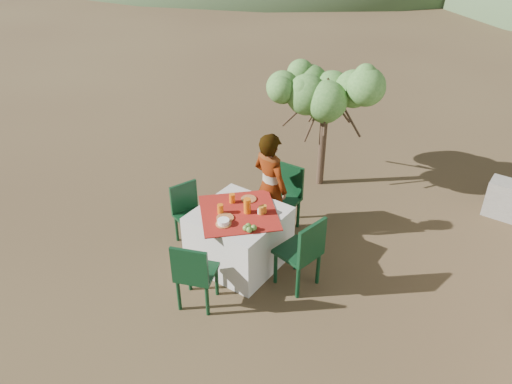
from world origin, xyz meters
TOP-DOWN VIEW (x-y plane):
  - ground at (0.00, 0.00)m, footprint 160.00×160.00m
  - table at (0.00, 0.32)m, footprint 1.30×1.30m
  - chair_far at (0.05, 1.31)m, footprint 0.45×0.45m
  - chair_near at (0.09, -0.64)m, footprint 0.54×0.54m
  - chair_left at (-0.83, 0.30)m, footprint 0.50×0.50m
  - chair_right at (0.91, 0.37)m, footprint 0.53×0.53m
  - person at (-0.01, 1.04)m, footprint 0.63×0.48m
  - shrub_tree at (-0.06, 2.73)m, footprint 1.54×1.51m
  - plate_far at (-0.07, 0.62)m, footprint 0.20×0.20m
  - plate_near at (-0.05, 0.12)m, footprint 0.21×0.21m
  - glass_far at (-0.20, 0.45)m, footprint 0.08×0.08m
  - glass_near at (-0.17, 0.18)m, footprint 0.07×0.07m
  - juice_pitcher at (0.09, 0.37)m, footprint 0.09×0.09m
  - bowl_plate at (0.01, 0.01)m, footprint 0.19×0.19m
  - white_bowl at (0.01, 0.01)m, footprint 0.14×0.14m
  - jar_left at (0.25, 0.45)m, footprint 0.07×0.07m
  - jar_right at (0.26, 0.49)m, footprint 0.06×0.06m
  - napkin_holder at (0.24, 0.44)m, footprint 0.07×0.05m
  - fruit_cluster at (0.33, 0.09)m, footprint 0.14×0.13m

SIDE VIEW (x-z plane):
  - ground at x=0.00m, z-range 0.00..0.00m
  - table at x=0.00m, z-range 0.00..0.76m
  - chair_left at x=-0.83m, z-range 0.05..0.89m
  - chair_near at x=0.09m, z-range 0.05..0.96m
  - chair_far at x=0.05m, z-range 0.05..1.00m
  - chair_right at x=0.91m, z-range 0.05..1.03m
  - bowl_plate at x=0.01m, z-range 0.76..0.77m
  - plate_far at x=-0.07m, z-range 0.76..0.78m
  - plate_near at x=-0.05m, z-range 0.76..0.78m
  - person at x=-0.01m, z-range 0.00..1.54m
  - fruit_cluster at x=0.33m, z-range 0.76..0.83m
  - white_bowl at x=0.01m, z-range 0.77..0.83m
  - napkin_holder at x=0.24m, z-range 0.76..0.84m
  - jar_right at x=0.26m, z-range 0.76..0.86m
  - jar_left at x=0.25m, z-range 0.76..0.87m
  - glass_near at x=-0.17m, z-range 0.76..0.88m
  - glass_far at x=-0.20m, z-range 0.76..0.88m
  - juice_pitcher at x=0.09m, z-range 0.76..0.96m
  - shrub_tree at x=-0.06m, z-range 0.53..2.34m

